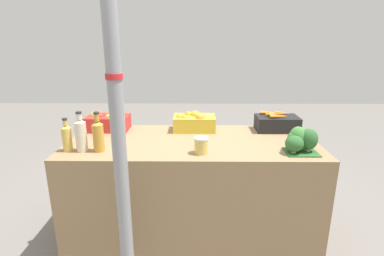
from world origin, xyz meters
name	(u,v)px	position (x,y,z in m)	size (l,w,h in m)	color
ground_plane	(192,226)	(0.00, 0.00, 0.00)	(10.00, 10.00, 0.00)	slate
market_table	(192,185)	(0.00, 0.00, 0.39)	(1.92, 0.84, 0.78)	#937551
support_pole	(115,95)	(-0.40, -0.65, 1.25)	(0.09, 0.09, 2.50)	gray
apple_crate	(108,121)	(-0.73, 0.27, 0.85)	(0.35, 0.22, 0.16)	red
orange_crate	(194,121)	(0.01, 0.27, 0.85)	(0.35, 0.22, 0.17)	gold
carrot_crate	(277,123)	(0.73, 0.27, 0.84)	(0.35, 0.22, 0.16)	black
broccoli_pile	(300,140)	(0.75, -0.24, 0.86)	(0.23, 0.19, 0.18)	#2D602D
juice_bottle_golden	(67,137)	(-0.87, -0.24, 0.88)	(0.07, 0.07, 0.24)	gold
juice_bottle_cloudy	(81,134)	(-0.77, -0.24, 0.90)	(0.08, 0.08, 0.29)	beige
juice_bottle_amber	(98,135)	(-0.65, -0.24, 0.89)	(0.08, 0.08, 0.28)	gold
pickle_jar	(201,145)	(0.07, -0.27, 0.83)	(0.10, 0.10, 0.11)	#DBBC56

